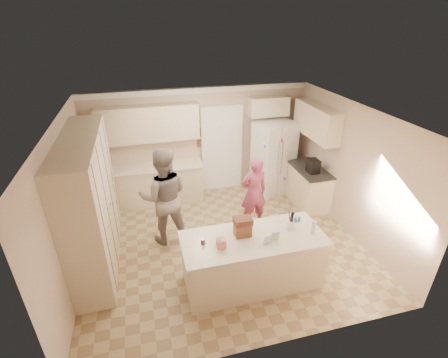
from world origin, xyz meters
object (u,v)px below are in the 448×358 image
object	(u,v)px
teen_boy	(164,197)
tissue_box	(221,243)
utensil_crock	(291,226)
dollhouse_body	(243,229)
coffee_maker	(313,166)
island_base	(252,261)
refrigerator	(273,158)
teen_girl	(254,193)

from	to	relation	value
teen_boy	tissue_box	bearing A→B (deg)	117.78
utensil_crock	dollhouse_body	xyz separation A→B (m)	(-0.80, 0.05, 0.04)
coffee_maker	dollhouse_body	distance (m)	2.84
island_base	tissue_box	distance (m)	0.79
tissue_box	dollhouse_body	size ratio (longest dim) A/B	0.54
refrigerator	teen_boy	size ratio (longest dim) A/B	0.92
coffee_maker	tissue_box	size ratio (longest dim) A/B	2.14
utensil_crock	tissue_box	distance (m)	1.21
teen_boy	teen_girl	bearing A→B (deg)	-173.88
island_base	utensil_crock	xyz separation A→B (m)	(0.65, 0.05, 0.56)
teen_boy	teen_girl	xyz separation A→B (m)	(1.81, 0.04, -0.20)
tissue_box	teen_girl	bearing A→B (deg)	56.43
refrigerator	utensil_crock	world-z (taller)	refrigerator
refrigerator	utensil_crock	size ratio (longest dim) A/B	12.00
tissue_box	teen_girl	size ratio (longest dim) A/B	0.09
refrigerator	tissue_box	distance (m)	3.66
dollhouse_body	utensil_crock	bearing A→B (deg)	-3.58
refrigerator	coffee_maker	distance (m)	1.14
dollhouse_body	teen_girl	world-z (taller)	teen_girl
coffee_maker	utensil_crock	xyz separation A→B (m)	(-1.40, -1.85, -0.07)
refrigerator	teen_boy	bearing A→B (deg)	-169.68
island_base	utensil_crock	size ratio (longest dim) A/B	14.67
utensil_crock	teen_boy	size ratio (longest dim) A/B	0.08
coffee_maker	dollhouse_body	world-z (taller)	coffee_maker
coffee_maker	teen_girl	bearing A→B (deg)	-167.76
coffee_maker	utensil_crock	bearing A→B (deg)	-127.12
refrigerator	teen_boy	xyz separation A→B (m)	(-2.78, -1.37, 0.08)
coffee_maker	tissue_box	distance (m)	3.28
coffee_maker	teen_boy	world-z (taller)	teen_boy
coffee_maker	dollhouse_body	bearing A→B (deg)	-140.71
utensil_crock	tissue_box	world-z (taller)	utensil_crock
island_base	teen_boy	distance (m)	2.05
tissue_box	dollhouse_body	distance (m)	0.45
tissue_box	utensil_crock	bearing A→B (deg)	7.13
coffee_maker	utensil_crock	distance (m)	2.32
island_base	teen_boy	bearing A→B (deg)	129.08
dollhouse_body	refrigerator	bearing A→B (deg)	58.99
tissue_box	dollhouse_body	bearing A→B (deg)	26.57
utensil_crock	teen_boy	world-z (taller)	teen_boy
utensil_crock	dollhouse_body	distance (m)	0.80
tissue_box	teen_girl	world-z (taller)	teen_girl
teen_girl	dollhouse_body	bearing A→B (deg)	61.41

